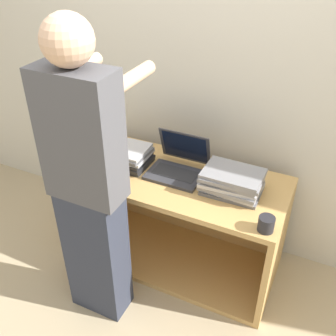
% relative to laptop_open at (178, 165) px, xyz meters
% --- Properties ---
extents(ground_plane, '(12.00, 12.00, 0.00)m').
position_rel_laptop_open_xyz_m(ground_plane, '(0.00, -0.37, -0.77)').
color(ground_plane, tan).
extents(wall_back, '(8.00, 0.05, 2.40)m').
position_rel_laptop_open_xyz_m(wall_back, '(0.00, 0.37, 0.43)').
color(wall_back, beige).
rests_on(wall_back, ground_plane).
extents(cart, '(1.43, 0.64, 0.72)m').
position_rel_laptop_open_xyz_m(cart, '(0.00, 0.02, -0.41)').
color(cart, tan).
rests_on(cart, ground_plane).
extents(laptop_open, '(0.34, 0.32, 0.25)m').
position_rel_laptop_open_xyz_m(laptop_open, '(0.00, 0.00, 0.00)').
color(laptop_open, '#333338').
rests_on(laptop_open, cart).
extents(laptop_stack_left, '(0.36, 0.26, 0.13)m').
position_rel_laptop_open_xyz_m(laptop_stack_left, '(-0.38, -0.05, 0.01)').
color(laptop_stack_left, '#232326').
rests_on(laptop_stack_left, cart).
extents(laptop_stack_right, '(0.37, 0.27, 0.15)m').
position_rel_laptop_open_xyz_m(laptop_stack_right, '(0.37, -0.05, 0.02)').
color(laptop_stack_right, slate).
rests_on(laptop_stack_right, cart).
extents(person, '(0.40, 0.54, 1.79)m').
position_rel_laptop_open_xyz_m(person, '(-0.25, -0.59, 0.14)').
color(person, '#2D3342').
rests_on(person, ground_plane).
extents(mug, '(0.09, 0.09, 0.08)m').
position_rel_laptop_open_xyz_m(mug, '(0.64, -0.30, -0.01)').
color(mug, '#232328').
rests_on(mug, cart).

